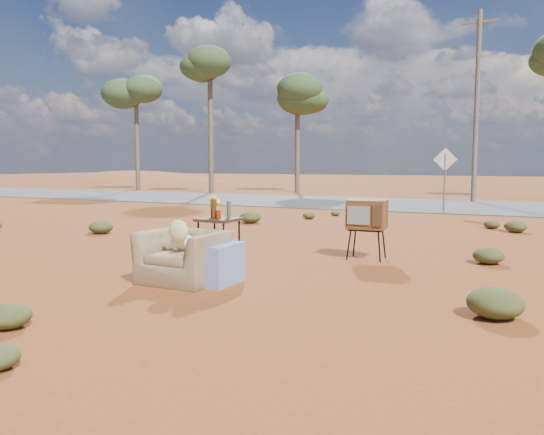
% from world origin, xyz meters
% --- Properties ---
extents(ground, '(140.00, 140.00, 0.00)m').
position_xyz_m(ground, '(0.00, 0.00, 0.00)').
color(ground, brown).
rests_on(ground, ground).
extents(highway, '(140.00, 7.00, 0.04)m').
position_xyz_m(highway, '(0.00, 15.00, 0.02)').
color(highway, '#565659').
rests_on(highway, ground).
extents(dirt_mound, '(26.00, 18.00, 2.00)m').
position_xyz_m(dirt_mound, '(-30.00, 34.00, 0.00)').
color(dirt_mound, brown).
rests_on(dirt_mound, ground).
extents(armchair, '(1.32, 0.83, 0.96)m').
position_xyz_m(armchair, '(-0.33, -0.46, 0.45)').
color(armchair, olive).
rests_on(armchair, ground).
extents(tv_unit, '(0.67, 0.55, 1.04)m').
position_xyz_m(tv_unit, '(1.43, 2.37, 0.77)').
color(tv_unit, black).
rests_on(tv_unit, ground).
extents(side_table, '(0.59, 0.59, 1.14)m').
position_xyz_m(side_table, '(-0.42, 0.45, 0.85)').
color(side_table, '#382214').
rests_on(side_table, ground).
extents(rusty_bar, '(1.24, 0.88, 0.04)m').
position_xyz_m(rusty_bar, '(-0.95, -0.43, 0.02)').
color(rusty_bar, '#4F2B15').
rests_on(rusty_bar, ground).
extents(road_sign, '(0.78, 0.06, 2.19)m').
position_xyz_m(road_sign, '(1.50, 12.00, 1.50)').
color(road_sign, brown).
rests_on(road_sign, ground).
extents(eucalyptus_far_left, '(3.20, 3.20, 7.10)m').
position_xyz_m(eucalyptus_far_left, '(-18.00, 20.00, 5.94)').
color(eucalyptus_far_left, brown).
rests_on(eucalyptus_far_left, ground).
extents(eucalyptus_left, '(3.20, 3.20, 8.10)m').
position_xyz_m(eucalyptus_left, '(-12.00, 19.00, 6.92)').
color(eucalyptus_left, brown).
rests_on(eucalyptus_left, ground).
extents(eucalyptus_near_left, '(3.20, 3.20, 6.60)m').
position_xyz_m(eucalyptus_near_left, '(-8.00, 22.00, 5.45)').
color(eucalyptus_near_left, brown).
rests_on(eucalyptus_near_left, ground).
extents(utility_pole_center, '(1.40, 0.20, 8.00)m').
position_xyz_m(utility_pole_center, '(2.00, 17.50, 4.15)').
color(utility_pole_center, brown).
rests_on(utility_pole_center, ground).
extents(scrub_patch, '(17.49, 8.07, 0.33)m').
position_xyz_m(scrub_patch, '(-0.82, 4.41, 0.14)').
color(scrub_patch, '#424A20').
rests_on(scrub_patch, ground).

